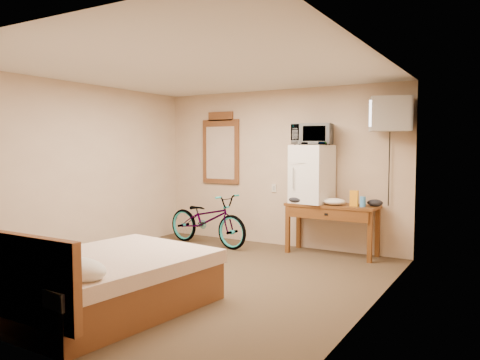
{
  "coord_description": "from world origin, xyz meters",
  "views": [
    {
      "loc": [
        3.27,
        -4.52,
        1.58
      ],
      "look_at": [
        0.17,
        0.77,
        1.15
      ],
      "focal_mm": 35.0,
      "sensor_mm": 36.0,
      "label": 1
    }
  ],
  "objects": [
    {
      "name": "mini_fridge",
      "position": [
        0.67,
        2.04,
        1.18
      ],
      "size": [
        0.6,
        0.58,
        0.87
      ],
      "color": "white",
      "rests_on": "desk"
    },
    {
      "name": "snack_bag",
      "position": [
        1.34,
        1.97,
        0.86
      ],
      "size": [
        0.11,
        0.07,
        0.22
      ],
      "primitive_type": "cube",
      "rotation": [
        0.0,
        0.0,
        0.04
      ],
      "color": "orange",
      "rests_on": "desk"
    },
    {
      "name": "crt_television",
      "position": [
        1.8,
        2.02,
        2.03
      ],
      "size": [
        0.64,
        0.67,
        0.46
      ],
      "color": "black",
      "rests_on": "room"
    },
    {
      "name": "cloth_dark_a",
      "position": [
        0.51,
        1.89,
        0.81
      ],
      "size": [
        0.29,
        0.22,
        0.11
      ],
      "primitive_type": "ellipsoid",
      "color": "black",
      "rests_on": "desk"
    },
    {
      "name": "bed",
      "position": [
        -0.11,
        -1.38,
        0.3
      ],
      "size": [
        1.65,
        2.06,
        0.9
      ],
      "color": "brown",
      "rests_on": "floor"
    },
    {
      "name": "bicycle",
      "position": [
        -0.97,
        1.67,
        0.42
      ],
      "size": [
        1.66,
        0.77,
        0.84
      ],
      "primitive_type": "imported",
      "rotation": [
        0.0,
        0.0,
        1.43
      ],
      "color": "black",
      "rests_on": "floor"
    },
    {
      "name": "wall_mirror",
      "position": [
        -1.1,
        2.27,
        1.55
      ],
      "size": [
        0.72,
        0.04,
        1.23
      ],
      "color": "brown",
      "rests_on": "room"
    },
    {
      "name": "desk",
      "position": [
        0.99,
        2.0,
        0.63
      ],
      "size": [
        1.34,
        0.54,
        0.75
      ],
      "color": "brown",
      "rests_on": "floor"
    },
    {
      "name": "microwave",
      "position": [
        0.67,
        2.04,
        1.77
      ],
      "size": [
        0.64,
        0.49,
        0.32
      ],
      "primitive_type": "imported",
      "rotation": [
        0.0,
        0.0,
        0.2
      ],
      "color": "white",
      "rests_on": "mini_fridge"
    },
    {
      "name": "blue_cup",
      "position": [
        1.46,
        1.97,
        0.82
      ],
      "size": [
        0.08,
        0.08,
        0.15
      ],
      "primitive_type": "cylinder",
      "color": "#4395E5",
      "rests_on": "desk"
    },
    {
      "name": "cloth_dark_b",
      "position": [
        1.6,
        2.1,
        0.8
      ],
      "size": [
        0.22,
        0.18,
        0.1
      ],
      "primitive_type": "ellipsoid",
      "color": "black",
      "rests_on": "desk"
    },
    {
      "name": "cloth_cream",
      "position": [
        1.06,
        1.94,
        0.8
      ],
      "size": [
        0.33,
        0.25,
        0.1
      ],
      "primitive_type": "ellipsoid",
      "color": "silver",
      "rests_on": "desk"
    },
    {
      "name": "room",
      "position": [
        -0.0,
        0.0,
        1.25
      ],
      "size": [
        4.6,
        4.64,
        2.5
      ],
      "color": "#3C2E1E",
      "rests_on": "ground"
    }
  ]
}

